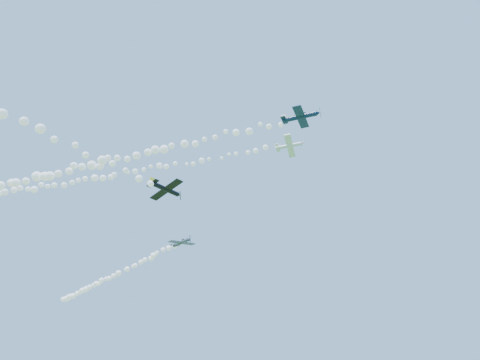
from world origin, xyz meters
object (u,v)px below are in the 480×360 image
Objects in this scene: plane_grey at (182,242)px; plane_black at (166,189)px; plane_navy at (301,117)px; plane_white at (290,146)px.

plane_grey is 34.73m from plane_black.
plane_grey is at bearing 43.91° from plane_black.
plane_navy is 0.97× the size of plane_grey.
plane_white is at bearing -31.56° from plane_black.
plane_white reaches higher than plane_navy.
plane_black is at bearing -41.13° from plane_grey.
plane_grey is at bearing 150.24° from plane_white.
plane_white is 0.88× the size of plane_black.
plane_white reaches higher than plane_grey.
plane_white is 0.86× the size of plane_grey.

